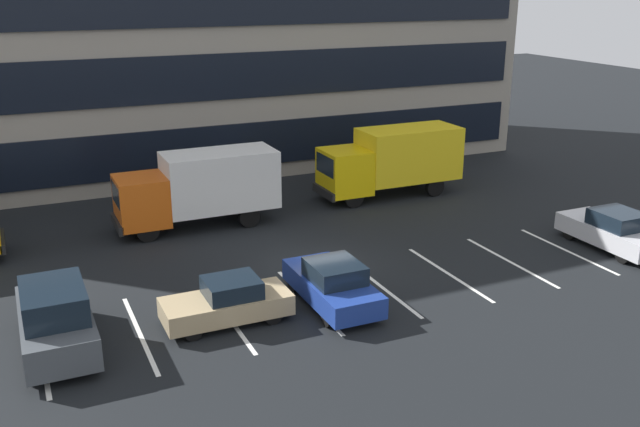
{
  "coord_description": "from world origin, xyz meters",
  "views": [
    {
      "loc": [
        -9.96,
        -22.57,
        10.29
      ],
      "look_at": [
        1.06,
        1.82,
        1.4
      ],
      "focal_mm": 39.87,
      "sensor_mm": 36.0,
      "label": 1
    }
  ],
  "objects_px": {
    "sedan_navy": "(333,284)",
    "sedan_tan": "(228,302)",
    "suv_charcoal": "(56,319)",
    "box_truck_yellow_all": "(392,159)",
    "box_truck_orange": "(200,186)",
    "sedan_silver": "(613,230)"
  },
  "relations": [
    {
      "from": "box_truck_orange",
      "to": "sedan_silver",
      "type": "xyz_separation_m",
      "value": [
        14.23,
        -9.36,
        -1.07
      ]
    },
    {
      "from": "sedan_tan",
      "to": "sedan_silver",
      "type": "distance_m",
      "value": 15.92
    },
    {
      "from": "suv_charcoal",
      "to": "box_truck_yellow_all",
      "type": "bearing_deg",
      "value": 30.05
    },
    {
      "from": "suv_charcoal",
      "to": "sedan_tan",
      "type": "relative_size",
      "value": 1.15
    },
    {
      "from": "sedan_navy",
      "to": "sedan_tan",
      "type": "bearing_deg",
      "value": 176.22
    },
    {
      "from": "suv_charcoal",
      "to": "sedan_navy",
      "type": "bearing_deg",
      "value": -3.36
    },
    {
      "from": "sedan_navy",
      "to": "sedan_tan",
      "type": "height_order",
      "value": "sedan_navy"
    },
    {
      "from": "sedan_navy",
      "to": "suv_charcoal",
      "type": "height_order",
      "value": "suv_charcoal"
    },
    {
      "from": "box_truck_yellow_all",
      "to": "box_truck_orange",
      "type": "xyz_separation_m",
      "value": [
        -9.83,
        -0.63,
        -0.05
      ]
    },
    {
      "from": "box_truck_orange",
      "to": "suv_charcoal",
      "type": "xyz_separation_m",
      "value": [
        -6.72,
        -8.94,
        -0.82
      ]
    },
    {
      "from": "sedan_silver",
      "to": "sedan_navy",
      "type": "bearing_deg",
      "value": -179.6
    },
    {
      "from": "sedan_tan",
      "to": "sedan_silver",
      "type": "xyz_separation_m",
      "value": [
        15.92,
        -0.15,
        0.08
      ]
    },
    {
      "from": "sedan_navy",
      "to": "sedan_tan",
      "type": "distance_m",
      "value": 3.52
    },
    {
      "from": "box_truck_orange",
      "to": "sedan_tan",
      "type": "distance_m",
      "value": 9.43
    },
    {
      "from": "box_truck_orange",
      "to": "suv_charcoal",
      "type": "distance_m",
      "value": 11.22
    },
    {
      "from": "box_truck_yellow_all",
      "to": "box_truck_orange",
      "type": "distance_m",
      "value": 9.85
    },
    {
      "from": "box_truck_yellow_all",
      "to": "box_truck_orange",
      "type": "relative_size",
      "value": 1.03
    },
    {
      "from": "sedan_navy",
      "to": "sedan_silver",
      "type": "relative_size",
      "value": 0.98
    },
    {
      "from": "sedan_navy",
      "to": "suv_charcoal",
      "type": "relative_size",
      "value": 0.94
    },
    {
      "from": "sedan_navy",
      "to": "sedan_silver",
      "type": "xyz_separation_m",
      "value": [
        12.4,
        0.09,
        0.02
      ]
    },
    {
      "from": "sedan_silver",
      "to": "suv_charcoal",
      "type": "bearing_deg",
      "value": 178.86
    },
    {
      "from": "suv_charcoal",
      "to": "sedan_silver",
      "type": "height_order",
      "value": "suv_charcoal"
    }
  ]
}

